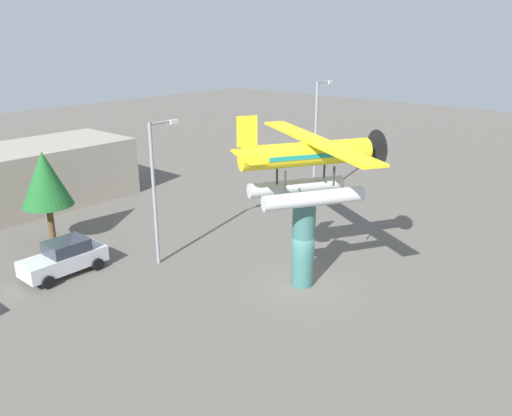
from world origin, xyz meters
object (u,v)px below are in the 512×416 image
streetlight_secondary (317,134)px  car_mid_silver (64,257)px  display_pedestal (303,243)px  floatplane_monument (308,164)px  streetlight_primary (157,183)px  tree_east (45,179)px  storefront_building (26,177)px

streetlight_secondary → car_mid_silver: bearing=171.4°
display_pedestal → streetlight_secondary: size_ratio=0.51×
floatplane_monument → car_mid_silver: bearing=155.7°
streetlight_primary → tree_east: bearing=110.5°
car_mid_silver → storefront_building: size_ratio=0.29×
streetlight_secondary → floatplane_monument: bearing=-147.3°
streetlight_primary → streetlight_secondary: streetlight_secondary is taller
streetlight_secondary → display_pedestal: bearing=-147.8°
car_mid_silver → streetlight_primary: streetlight_primary is taller
streetlight_primary → streetlight_secondary: (14.18, -0.17, 0.56)m
floatplane_monument → streetlight_primary: (-2.97, 7.35, -1.64)m
storefront_building → tree_east: (-2.42, -7.90, 1.78)m
streetlight_secondary → streetlight_primary: bearing=179.3°
floatplane_monument → streetlight_primary: size_ratio=1.26×
car_mid_silver → tree_east: 5.43m
display_pedestal → floatplane_monument: bearing=-30.2°
display_pedestal → streetlight_secondary: 13.65m
storefront_building → tree_east: size_ratio=2.61×
floatplane_monument → car_mid_silver: (-7.11, 9.94, -5.17)m
streetlight_primary → floatplane_monument: bearing=-68.0°
floatplane_monument → streetlight_secondary: (11.21, 7.18, -1.08)m
car_mid_silver → streetlight_secondary: (18.31, -2.76, 4.09)m
display_pedestal → car_mid_silver: bearing=125.3°
streetlight_secondary → tree_east: (-16.72, 6.98, -1.06)m
display_pedestal → floatplane_monument: 3.86m
streetlight_secondary → tree_east: 18.15m
storefront_building → streetlight_secondary: bearing=-46.1°
tree_east → streetlight_primary: bearing=-69.5°
floatplane_monument → storefront_building: floatplane_monument is taller
floatplane_monument → tree_east: floatplane_monument is taller
display_pedestal → storefront_building: (-2.98, 22.00, -0.06)m
floatplane_monument → tree_east: bearing=141.5°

